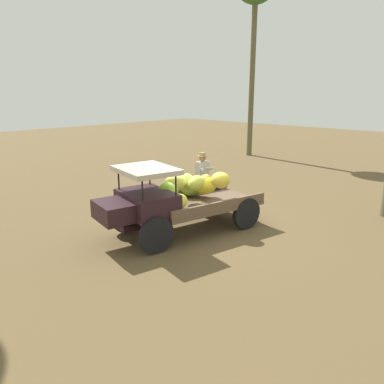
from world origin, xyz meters
The scene contains 3 objects.
ground_plane centered at (0.00, 0.00, 0.00)m, with size 60.00×60.00×0.00m, color brown.
truck centered at (0.83, -0.21, 0.94)m, with size 4.64×2.49×1.88m.
farmer centered at (-1.47, -1.30, 1.01)m, with size 0.52×0.48×1.77m.
Camera 1 is at (7.25, 6.49, 3.66)m, focal length 34.77 mm.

